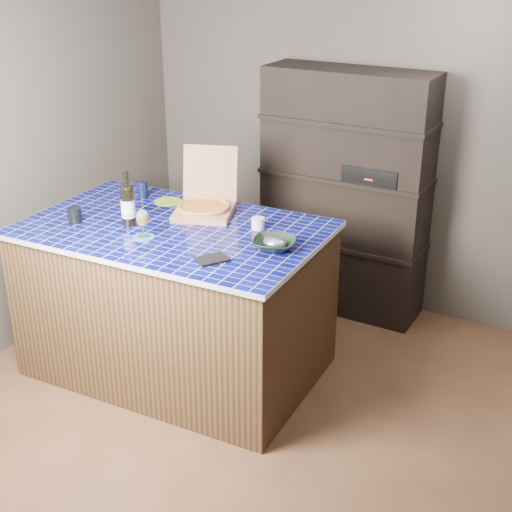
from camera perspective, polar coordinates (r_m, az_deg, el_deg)
The scene contains 14 objects.
room at distance 3.85m, azimuth -1.53°, elevation 3.44°, with size 3.50×3.50×3.50m.
shelving_unit at distance 5.25m, azimuth 7.17°, elevation 4.94°, with size 1.20×0.41×1.80m.
kitchen_island at distance 4.58m, azimuth -6.39°, elevation -3.47°, with size 1.87×1.24×1.00m.
pizza_box at distance 4.55m, azimuth -4.14°, elevation 4.05°, with size 0.49×0.53×0.39m.
mead_bottle at distance 4.40m, azimuth -10.21°, elevation 4.08°, with size 0.09×0.09×0.34m.
teal_trivet at distance 4.23m, azimuth -8.97°, elevation 1.50°, with size 0.13×0.13×0.01m, color #196982.
wine_glass at distance 4.19m, azimuth -9.07°, elevation 2.98°, with size 0.08×0.08×0.17m.
tumbler at distance 4.54m, azimuth -14.31°, elevation 3.19°, with size 0.08×0.08×0.09m, color black.
dvd_case at distance 3.89m, azimuth -3.54°, elevation -0.27°, with size 0.12×0.17×0.01m, color black.
bowl at distance 4.02m, azimuth 1.48°, elevation 0.97°, with size 0.24×0.24×0.06m, color black.
foil_contents at distance 4.02m, azimuth 1.48°, elevation 1.10°, with size 0.13×0.11×0.06m, color silver.
white_jar at distance 4.31m, azimuth 0.16°, elevation 2.64°, with size 0.08×0.08×0.07m, color silver.
navy_cup at distance 4.90m, azimuth -9.07°, elevation 5.28°, with size 0.07×0.07×0.11m, color black.
green_trivet at distance 4.81m, azimuth -7.07°, elevation 4.36°, with size 0.18×0.18×0.01m, color #82A924.
Camera 1 is at (1.86, -3.09, 2.59)m, focal length 50.00 mm.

